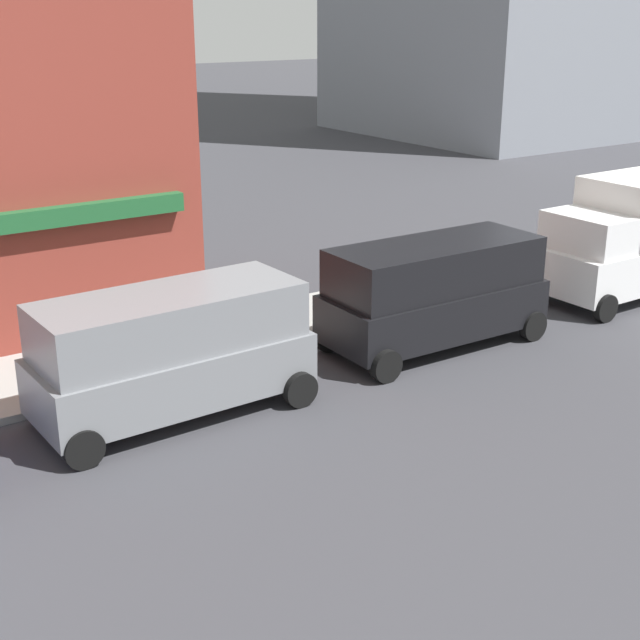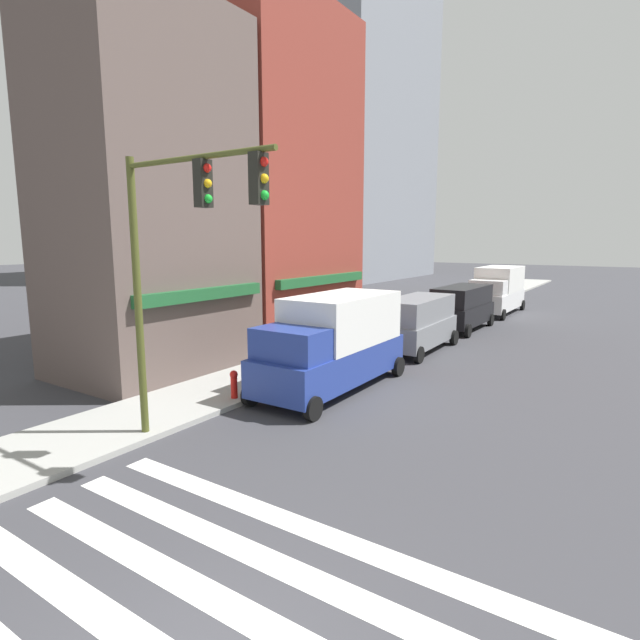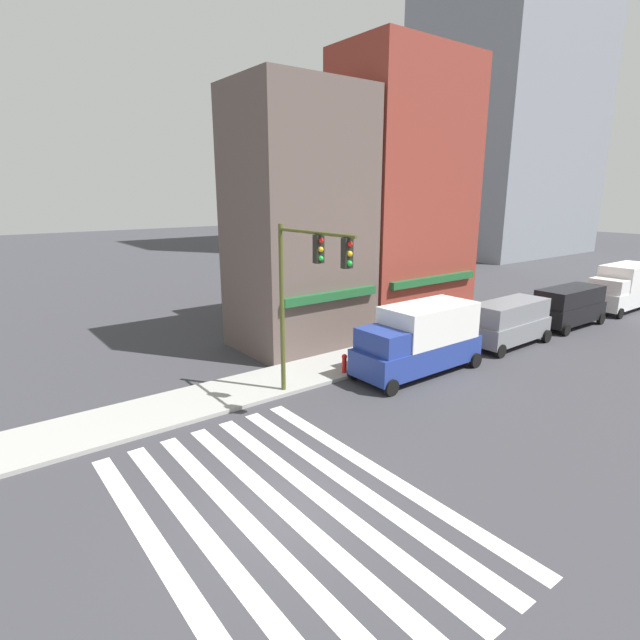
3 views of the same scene
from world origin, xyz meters
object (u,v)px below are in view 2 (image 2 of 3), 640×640
(traffic_signal, at_px, (178,241))
(van_black, at_px, (462,306))
(box_truck_blue, at_px, (333,341))
(pedestrian_orange_vest, at_px, (296,341))
(fire_hydrant, at_px, (234,383))
(box_truck_white, at_px, (497,289))
(van_grey, at_px, (417,322))

(traffic_signal, bearing_deg, van_black, -0.61)
(box_truck_blue, xyz_separation_m, pedestrian_orange_vest, (1.41, 2.54, -0.51))
(fire_hydrant, bearing_deg, traffic_signal, -154.58)
(box_truck_blue, bearing_deg, pedestrian_orange_vest, 60.73)
(traffic_signal, height_order, fire_hydrant, traffic_signal)
(box_truck_blue, height_order, van_black, box_truck_blue)
(traffic_signal, distance_m, van_black, 19.37)
(pedestrian_orange_vest, bearing_deg, box_truck_white, 74.72)
(fire_hydrant, bearing_deg, pedestrian_orange_vest, 11.16)
(van_grey, height_order, box_truck_white, box_truck_white)
(traffic_signal, xyz_separation_m, van_black, (19.05, -0.20, -3.49))
(box_truck_white, distance_m, fire_hydrant, 23.21)
(box_truck_blue, distance_m, van_grey, 6.83)
(van_black, relative_size, box_truck_white, 0.81)
(traffic_signal, height_order, box_truck_blue, traffic_signal)
(van_black, height_order, fire_hydrant, van_black)
(traffic_signal, xyz_separation_m, box_truck_blue, (6.00, -0.20, -3.19))
(traffic_signal, height_order, van_black, traffic_signal)
(traffic_signal, relative_size, box_truck_white, 1.07)
(van_grey, distance_m, box_truck_white, 13.46)
(pedestrian_orange_vest, bearing_deg, traffic_signal, -80.10)
(box_truck_white, bearing_deg, van_grey, -179.75)
(van_black, xyz_separation_m, fire_hydrant, (-15.90, 1.70, -0.67))
(van_grey, bearing_deg, pedestrian_orange_vest, 153.64)
(van_grey, height_order, pedestrian_orange_vest, van_grey)
(van_black, distance_m, fire_hydrant, 16.00)
(van_grey, xyz_separation_m, box_truck_white, (13.45, 0.00, 0.30))
(van_grey, bearing_deg, traffic_signal, 177.85)
(traffic_signal, relative_size, fire_hydrant, 7.91)
(box_truck_blue, height_order, pedestrian_orange_vest, box_truck_blue)
(box_truck_blue, relative_size, box_truck_white, 1.00)
(van_grey, xyz_separation_m, van_black, (6.23, 0.00, 0.00))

